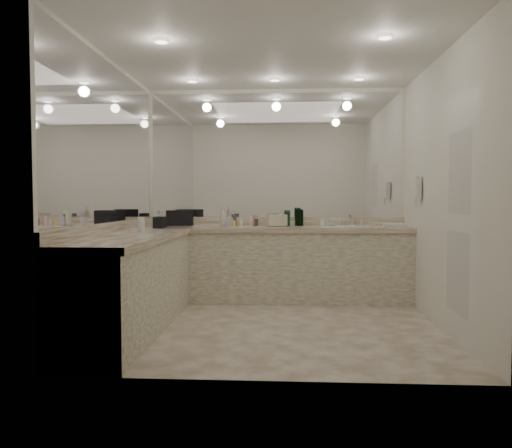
# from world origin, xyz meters

# --- Properties ---
(floor) EXTENTS (3.20, 3.20, 0.00)m
(floor) POSITION_xyz_m (0.00, 0.00, 0.00)
(floor) COLOR beige
(floor) RESTS_ON ground
(ceiling) EXTENTS (3.20, 3.20, 0.00)m
(ceiling) POSITION_xyz_m (0.00, 0.00, 2.60)
(ceiling) COLOR white
(ceiling) RESTS_ON floor
(wall_back) EXTENTS (3.20, 0.02, 2.60)m
(wall_back) POSITION_xyz_m (0.00, 1.50, 1.30)
(wall_back) COLOR white
(wall_back) RESTS_ON floor
(wall_left) EXTENTS (0.02, 3.00, 2.60)m
(wall_left) POSITION_xyz_m (-1.60, 0.00, 1.30)
(wall_left) COLOR white
(wall_left) RESTS_ON floor
(wall_right) EXTENTS (0.02, 3.00, 2.60)m
(wall_right) POSITION_xyz_m (1.60, 0.00, 1.30)
(wall_right) COLOR white
(wall_right) RESTS_ON floor
(vanity_back_base) EXTENTS (3.20, 0.60, 0.84)m
(vanity_back_base) POSITION_xyz_m (0.00, 1.20, 0.42)
(vanity_back_base) COLOR silver
(vanity_back_base) RESTS_ON floor
(vanity_back_top) EXTENTS (3.20, 0.64, 0.06)m
(vanity_back_top) POSITION_xyz_m (0.00, 1.19, 0.87)
(vanity_back_top) COLOR silver
(vanity_back_top) RESTS_ON vanity_back_base
(vanity_left_base) EXTENTS (0.60, 2.40, 0.84)m
(vanity_left_base) POSITION_xyz_m (-1.30, -0.30, 0.42)
(vanity_left_base) COLOR silver
(vanity_left_base) RESTS_ON floor
(vanity_left_top) EXTENTS (0.64, 2.42, 0.06)m
(vanity_left_top) POSITION_xyz_m (-1.29, -0.30, 0.87)
(vanity_left_top) COLOR silver
(vanity_left_top) RESTS_ON vanity_left_base
(backsplash_back) EXTENTS (3.20, 0.04, 0.10)m
(backsplash_back) POSITION_xyz_m (0.00, 1.48, 0.95)
(backsplash_back) COLOR silver
(backsplash_back) RESTS_ON vanity_back_top
(backsplash_left) EXTENTS (0.04, 3.00, 0.10)m
(backsplash_left) POSITION_xyz_m (-1.58, 0.00, 0.95)
(backsplash_left) COLOR silver
(backsplash_left) RESTS_ON vanity_left_top
(mirror_back) EXTENTS (3.12, 0.01, 1.55)m
(mirror_back) POSITION_xyz_m (0.00, 1.49, 1.77)
(mirror_back) COLOR white
(mirror_back) RESTS_ON wall_back
(mirror_left) EXTENTS (0.01, 2.92, 1.55)m
(mirror_left) POSITION_xyz_m (-1.59, 0.00, 1.77)
(mirror_left) COLOR white
(mirror_left) RESTS_ON wall_left
(sink) EXTENTS (0.44, 0.44, 0.03)m
(sink) POSITION_xyz_m (0.95, 1.20, 0.90)
(sink) COLOR white
(sink) RESTS_ON vanity_back_top
(faucet) EXTENTS (0.24, 0.16, 0.14)m
(faucet) POSITION_xyz_m (0.95, 1.41, 0.97)
(faucet) COLOR silver
(faucet) RESTS_ON vanity_back_top
(wall_phone) EXTENTS (0.06, 0.10, 0.24)m
(wall_phone) POSITION_xyz_m (1.56, 0.70, 1.35)
(wall_phone) COLOR white
(wall_phone) RESTS_ON wall_right
(door) EXTENTS (0.02, 0.82, 2.10)m
(door) POSITION_xyz_m (1.59, -0.50, 1.05)
(door) COLOR white
(door) RESTS_ON wall_right
(black_toiletry_bag) EXTENTS (0.36, 0.28, 0.18)m
(black_toiletry_bag) POSITION_xyz_m (-1.16, 1.16, 0.99)
(black_toiletry_bag) COLOR black
(black_toiletry_bag) RESTS_ON vanity_back_top
(black_bag_spill) EXTENTS (0.12, 0.24, 0.13)m
(black_bag_spill) POSITION_xyz_m (-1.30, 0.77, 0.96)
(black_bag_spill) COLOR black
(black_bag_spill) RESTS_ON vanity_left_top
(cream_cosmetic_case) EXTENTS (0.27, 0.22, 0.13)m
(cream_cosmetic_case) POSITION_xyz_m (0.02, 1.16, 0.97)
(cream_cosmetic_case) COLOR beige
(cream_cosmetic_case) RESTS_ON vanity_back_top
(hand_towel) EXTENTS (0.24, 0.17, 0.04)m
(hand_towel) POSITION_xyz_m (1.39, 1.12, 0.92)
(hand_towel) COLOR white
(hand_towel) RESTS_ON vanity_back_top
(lotion_left) EXTENTS (0.07, 0.07, 0.16)m
(lotion_left) POSITION_xyz_m (-1.30, 0.04, 0.98)
(lotion_left) COLOR white
(lotion_left) RESTS_ON vanity_left_top
(soap_bottle_a) EXTENTS (0.12, 0.12, 0.23)m
(soap_bottle_a) POSITION_xyz_m (-0.63, 1.20, 1.01)
(soap_bottle_a) COLOR silver
(soap_bottle_a) RESTS_ON vanity_back_top
(soap_bottle_b) EXTENTS (0.08, 0.08, 0.16)m
(soap_bottle_b) POSITION_xyz_m (-0.55, 1.18, 0.98)
(soap_bottle_b) COLOR silver
(soap_bottle_b) RESTS_ON vanity_back_top
(soap_bottle_c) EXTENTS (0.17, 0.17, 0.18)m
(soap_bottle_c) POSITION_xyz_m (0.08, 1.18, 0.99)
(soap_bottle_c) COLOR #F4E18E
(soap_bottle_c) RESTS_ON vanity_back_top
(green_bottle_0) EXTENTS (0.07, 0.07, 0.22)m
(green_bottle_0) POSITION_xyz_m (0.28, 1.33, 1.01)
(green_bottle_0) COLOR #13552C
(green_bottle_0) RESTS_ON vanity_back_top
(green_bottle_1) EXTENTS (0.07, 0.07, 0.20)m
(green_bottle_1) POSITION_xyz_m (0.30, 1.29, 1.00)
(green_bottle_1) COLOR #13552C
(green_bottle_1) RESTS_ON vanity_back_top
(green_bottle_2) EXTENTS (0.06, 0.06, 0.20)m
(green_bottle_2) POSITION_xyz_m (0.29, 1.33, 1.00)
(green_bottle_2) COLOR #13552C
(green_bottle_2) RESTS_ON vanity_back_top
(green_bottle_3) EXTENTS (0.07, 0.07, 0.19)m
(green_bottle_3) POSITION_xyz_m (0.31, 1.30, 1.00)
(green_bottle_3) COLOR #13552C
(green_bottle_3) RESTS_ON vanity_back_top
(green_bottle_4) EXTENTS (0.07, 0.07, 0.18)m
(green_bottle_4) POSITION_xyz_m (0.15, 1.24, 0.99)
(green_bottle_4) COLOR #13552C
(green_bottle_4) RESTS_ON vanity_back_top
(amenity_bottle_0) EXTENTS (0.04, 0.04, 0.08)m
(amenity_bottle_0) POSITION_xyz_m (-0.51, 1.27, 0.94)
(amenity_bottle_0) COLOR #E57F66
(amenity_bottle_0) RESTS_ON vanity_back_top
(amenity_bottle_1) EXTENTS (0.06, 0.06, 0.14)m
(amenity_bottle_1) POSITION_xyz_m (-0.51, 1.33, 0.97)
(amenity_bottle_1) COLOR #3F3F4C
(amenity_bottle_1) RESTS_ON vanity_back_top
(amenity_bottle_2) EXTENTS (0.06, 0.06, 0.09)m
(amenity_bottle_2) POSITION_xyz_m (0.57, 1.15, 0.95)
(amenity_bottle_2) COLOR white
(amenity_bottle_2) RESTS_ON vanity_back_top
(amenity_bottle_3) EXTENTS (0.04, 0.04, 0.09)m
(amenity_bottle_3) POSITION_xyz_m (-0.23, 1.21, 0.94)
(amenity_bottle_3) COLOR #3F3F4C
(amenity_bottle_3) RESTS_ON vanity_back_top
(amenity_bottle_4) EXTENTS (0.05, 0.05, 0.07)m
(amenity_bottle_4) POSITION_xyz_m (-0.50, 1.16, 0.93)
(amenity_bottle_4) COLOR #F2D84C
(amenity_bottle_4) RESTS_ON vanity_back_top
(amenity_bottle_5) EXTENTS (0.07, 0.07, 0.11)m
(amenity_bottle_5) POSITION_xyz_m (-0.27, 1.35, 0.96)
(amenity_bottle_5) COLOR #E57F66
(amenity_bottle_5) RESTS_ON vanity_back_top
(amenity_bottle_6) EXTENTS (0.04, 0.04, 0.10)m
(amenity_bottle_6) POSITION_xyz_m (0.64, 1.33, 0.95)
(amenity_bottle_6) COLOR silver
(amenity_bottle_6) RESTS_ON vanity_back_top
(amenity_bottle_7) EXTENTS (0.04, 0.04, 0.12)m
(amenity_bottle_7) POSITION_xyz_m (-0.30, 1.29, 0.96)
(amenity_bottle_7) COLOR white
(amenity_bottle_7) RESTS_ON vanity_back_top
(amenity_bottle_8) EXTENTS (0.04, 0.04, 0.08)m
(amenity_bottle_8) POSITION_xyz_m (-0.41, 1.17, 0.94)
(amenity_bottle_8) COLOR white
(amenity_bottle_8) RESTS_ON vanity_back_top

